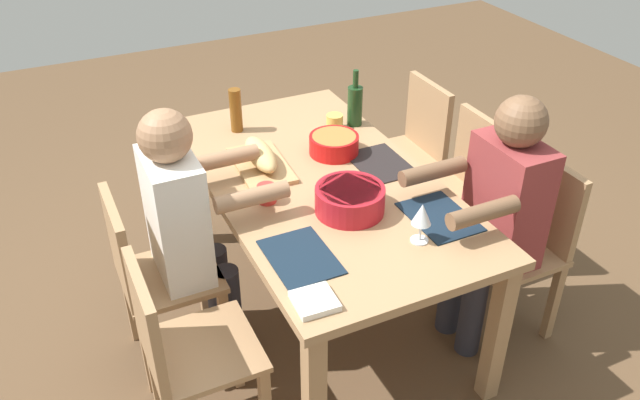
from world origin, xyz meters
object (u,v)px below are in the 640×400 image
diner_near_center (187,220)px  chair_far_left (411,147)px  bread_loaf (261,154)px  beer_bottle (236,110)px  chair_far_right (524,239)px  chair_far_center (461,188)px  diner_far_right (498,209)px  dining_table (320,195)px  cup_near_center (267,194)px  wine_bottle (355,105)px  wine_glass (422,216)px  napkin_stack (315,301)px  serving_bowl_fruit (334,143)px  serving_bowl_greens (349,198)px  chair_near_center (150,273)px  cup_far_left (335,122)px  cutting_board (261,165)px  chair_near_right (180,349)px

diner_near_center → chair_far_left: 1.49m
bread_loaf → beer_bottle: 0.40m
chair_far_right → bread_loaf: size_ratio=2.66×
chair_far_center → diner_far_right: bearing=-21.1°
dining_table → cup_near_center: (0.07, -0.28, 0.12)m
diner_far_right → diner_near_center: bearing=-111.5°
cup_near_center → wine_bottle: bearing=125.9°
dining_table → chair_far_right: chair_far_right is taller
beer_bottle → wine_glass: beer_bottle is taller
chair_far_right → bread_loaf: bearing=-124.9°
diner_far_right → beer_bottle: 1.34m
dining_table → cup_near_center: bearing=-75.9°
napkin_stack → beer_bottle: bearing=171.8°
chair_far_center → chair_far_right: bearing=0.0°
serving_bowl_fruit → napkin_stack: 1.05m
chair_far_left → serving_bowl_greens: (0.76, -0.79, 0.32)m
chair_near_center → serving_bowl_greens: chair_near_center is taller
cup_far_left → diner_far_right: bearing=20.3°
cup_near_center → cup_far_left: size_ratio=0.96×
serving_bowl_fruit → wine_glass: bearing=-1.1°
cup_far_left → bread_loaf: bearing=-66.8°
diner_near_center → bread_loaf: diner_near_center is taller
diner_far_right → serving_bowl_greens: bearing=-107.9°
serving_bowl_greens → napkin_stack: size_ratio=2.03×
cup_far_left → cup_near_center: bearing=-49.0°
cutting_board → beer_bottle: 0.41m
chair_near_right → beer_bottle: bearing=150.3°
dining_table → chair_far_left: 0.94m
chair_near_right → serving_bowl_greens: size_ratio=3.00×
chair_near_center → chair_far_left: 1.64m
cutting_board → bread_loaf: 0.06m
diner_far_right → napkin_stack: 1.00m
diner_far_right → bread_loaf: bearing=-130.6°
wine_glass → napkin_stack: (0.15, -0.51, -0.10)m
bread_loaf → beer_bottle: bearing=176.6°
chair_far_center → beer_bottle: bearing=-122.1°
chair_far_center → cup_near_center: size_ratio=10.66×
diner_far_right → dining_table: bearing=-128.3°
chair_far_right → chair_far_left: bearing=180.0°
diner_near_center → wine_glass: (0.58, 0.75, 0.16)m
wine_glass → cup_far_left: size_ratio=1.99×
wine_bottle → wine_glass: wine_bottle is taller
chair_far_left → beer_bottle: 1.04m
serving_bowl_greens → cutting_board: (-0.49, -0.19, -0.05)m
chair_near_right → chair_far_right: same height
chair_far_center → cutting_board: 1.04m
bread_loaf → chair_near_right: bearing=-40.8°
chair_near_right → serving_bowl_greens: chair_near_right is taller
diner_near_center → cup_near_center: 0.34m
chair_near_center → bread_loaf: same height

